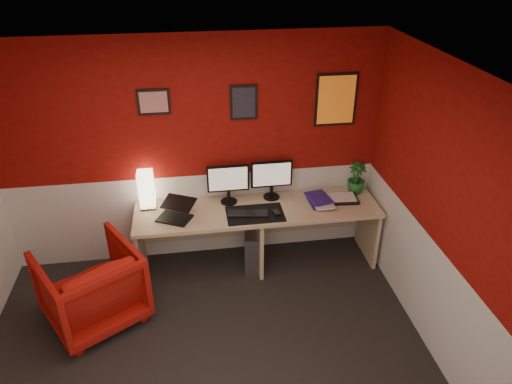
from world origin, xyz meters
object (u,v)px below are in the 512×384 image
object	(u,v)px
pc_tower	(254,246)
potted_plant	(356,178)
shoji_lamp	(147,191)
monitor_left	(228,179)
armchair	(91,286)
zen_tray	(341,199)
monitor_right	(272,174)
laptop	(174,210)
desk	(258,237)

from	to	relation	value
pc_tower	potted_plant	bearing A→B (deg)	16.76
shoji_lamp	monitor_left	xyz separation A→B (m)	(0.86, -0.03, 0.09)
pc_tower	armchair	distance (m)	1.77
zen_tray	monitor_right	bearing A→B (deg)	167.43
laptop	shoji_lamp	bearing A→B (deg)	160.97
shoji_lamp	laptop	xyz separation A→B (m)	(0.27, -0.29, -0.09)
armchair	pc_tower	bearing A→B (deg)	169.52
laptop	armchair	world-z (taller)	laptop
laptop	monitor_left	bearing A→B (deg)	50.93
pc_tower	laptop	bearing A→B (deg)	-165.26
shoji_lamp	armchair	world-z (taller)	shoji_lamp
laptop	monitor_left	world-z (taller)	monitor_left
shoji_lamp	zen_tray	size ratio (longest dim) A/B	1.14
laptop	armchair	bearing A→B (deg)	-119.90
monitor_left	zen_tray	world-z (taller)	monitor_left
desk	laptop	size ratio (longest dim) A/B	7.88
zen_tray	armchair	bearing A→B (deg)	-166.15
monitor_left	pc_tower	bearing A→B (deg)	-33.12
laptop	monitor_left	xyz separation A→B (m)	(0.59, 0.26, 0.18)
laptop	desk	bearing A→B (deg)	32.13
monitor_right	pc_tower	distance (m)	0.85
desk	shoji_lamp	size ratio (longest dim) A/B	6.50
desk	laptop	distance (m)	1.00
shoji_lamp	zen_tray	world-z (taller)	shoji_lamp
desk	zen_tray	size ratio (longest dim) A/B	7.43
potted_plant	pc_tower	xyz separation A→B (m)	(-1.18, -0.17, -0.68)
monitor_left	zen_tray	size ratio (longest dim) A/B	1.66
shoji_lamp	armchair	distance (m)	1.11
zen_tray	potted_plant	distance (m)	0.30
pc_tower	shoji_lamp	bearing A→B (deg)	178.55
zen_tray	pc_tower	size ratio (longest dim) A/B	0.78
laptop	pc_tower	xyz separation A→B (m)	(0.84, 0.09, -0.61)
pc_tower	armchair	xyz separation A→B (m)	(-1.65, -0.62, 0.16)
pc_tower	monitor_left	bearing A→B (deg)	155.22
pc_tower	armchair	bearing A→B (deg)	-151.11
desk	shoji_lamp	world-z (taller)	shoji_lamp
shoji_lamp	potted_plant	xyz separation A→B (m)	(2.29, -0.02, -0.02)
desk	laptop	xyz separation A→B (m)	(-0.88, -0.08, 0.47)
desk	monitor_left	size ratio (longest dim) A/B	4.48
monitor_left	zen_tray	xyz separation A→B (m)	(1.22, -0.14, -0.28)
monitor_left	pc_tower	size ratio (longest dim) A/B	1.29
shoji_lamp	monitor_left	distance (m)	0.86
desk	armchair	xyz separation A→B (m)	(-1.69, -0.60, 0.02)
pc_tower	armchair	world-z (taller)	armchair
desk	monitor_right	xyz separation A→B (m)	(0.19, 0.21, 0.66)
shoji_lamp	potted_plant	bearing A→B (deg)	-0.43
laptop	armchair	xyz separation A→B (m)	(-0.81, -0.52, -0.45)
laptop	potted_plant	distance (m)	2.04
zen_tray	pc_tower	distance (m)	1.10
zen_tray	armchair	distance (m)	2.72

